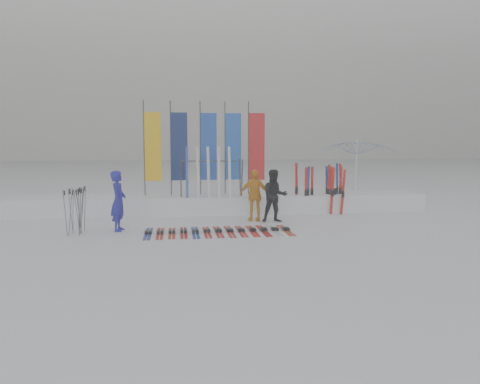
{
  "coord_description": "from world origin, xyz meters",
  "views": [
    {
      "loc": [
        -1.55,
        -11.28,
        2.32
      ],
      "look_at": [
        0.2,
        1.6,
        1.0
      ],
      "focal_mm": 35.0,
      "sensor_mm": 36.0,
      "label": 1
    }
  ],
  "objects": [
    {
      "name": "upright_skis",
      "position": [
        3.53,
        4.16,
        0.8
      ],
      "size": [
        1.73,
        1.13,
        1.7
      ],
      "color": "red",
      "rests_on": "ground"
    },
    {
      "name": "tent_canopy",
      "position": [
        5.03,
        5.17,
        1.28
      ],
      "size": [
        3.21,
        3.26,
        2.56
      ],
      "primitive_type": "imported",
      "rotation": [
        0.0,
        0.0,
        0.16
      ],
      "color": "white",
      "rests_on": "ground"
    },
    {
      "name": "feather_flags",
      "position": [
        -0.55,
        4.82,
        2.24
      ],
      "size": [
        4.12,
        0.28,
        3.2
      ],
      "color": "#383A3F",
      "rests_on": "ground"
    },
    {
      "name": "ground",
      "position": [
        0.0,
        0.0,
        0.0
      ],
      "size": [
        120.0,
        120.0,
        0.0
      ],
      "primitive_type": "plane",
      "color": "white",
      "rests_on": "ground"
    },
    {
      "name": "person_yellow",
      "position": [
        0.79,
        2.73,
        0.78
      ],
      "size": [
        1.0,
        0.69,
        1.57
      ],
      "primitive_type": "imported",
      "rotation": [
        0.0,
        0.0,
        -0.37
      ],
      "color": "#F7A110",
      "rests_on": "ground"
    },
    {
      "name": "snow_bank",
      "position": [
        0.0,
        4.6,
        0.3
      ],
      "size": [
        14.0,
        1.6,
        0.6
      ],
      "primitive_type": "cube",
      "color": "white",
      "rests_on": "ground"
    },
    {
      "name": "ski_row",
      "position": [
        -0.47,
        0.94,
        0.03
      ],
      "size": [
        3.84,
        1.68,
        0.07
      ],
      "color": "navy",
      "rests_on": "ground"
    },
    {
      "name": "person_blue",
      "position": [
        -3.11,
        1.49,
        0.81
      ],
      "size": [
        0.43,
        0.62,
        1.62
      ],
      "primitive_type": "imported",
      "rotation": [
        0.0,
        0.0,
        1.49
      ],
      "color": "#1B1BA0",
      "rests_on": "ground"
    },
    {
      "name": "ski_rack",
      "position": [
        -0.41,
        4.2,
        1.38
      ],
      "size": [
        2.04,
        0.8,
        1.23
      ],
      "color": "#383A3F",
      "rests_on": "ground"
    },
    {
      "name": "pole_cluster",
      "position": [
        -4.13,
        1.19,
        0.6
      ],
      "size": [
        0.48,
        0.72,
        1.25
      ],
      "color": "#595B60",
      "rests_on": "ground"
    },
    {
      "name": "person_black",
      "position": [
        1.35,
        2.37,
        0.79
      ],
      "size": [
        0.77,
        0.61,
        1.58
      ],
      "primitive_type": "imported",
      "rotation": [
        0.0,
        0.0,
        -0.01
      ],
      "color": "black",
      "rests_on": "ground"
    }
  ]
}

